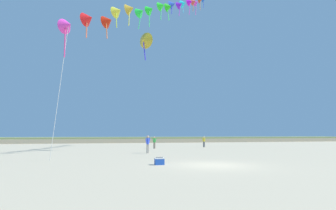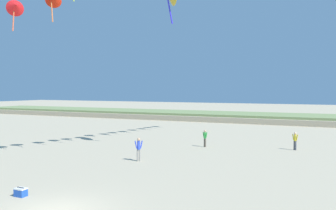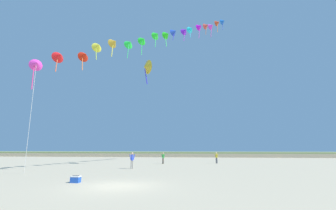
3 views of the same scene
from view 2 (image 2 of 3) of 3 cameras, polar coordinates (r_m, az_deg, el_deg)
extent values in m
cube|color=tan|center=(60.85, 14.76, -2.14)|extent=(120.00, 11.69, 0.86)
cube|color=#7A8E56|center=(60.80, 14.77, -1.62)|extent=(120.00, 9.94, 0.49)
cylinder|color=#726656|center=(33.01, 6.04, -6.05)|extent=(0.12, 0.12, 0.79)
cylinder|color=#726656|center=(33.10, 5.86, -6.02)|extent=(0.12, 0.12, 0.79)
cylinder|color=green|center=(32.97, 5.95, -4.87)|extent=(0.21, 0.21, 0.56)
cylinder|color=green|center=(32.84, 6.20, -4.82)|extent=(0.20, 0.14, 0.53)
cylinder|color=green|center=(33.08, 5.72, -4.77)|extent=(0.20, 0.14, 0.53)
sphere|color=tan|center=(32.92, 5.96, -4.19)|extent=(0.21, 0.21, 0.21)
cylinder|color=#474C56|center=(33.18, 19.59, -6.13)|extent=(0.12, 0.12, 0.80)
cylinder|color=#474C56|center=(33.11, 19.81, -6.15)|extent=(0.12, 0.12, 0.80)
cylinder|color=yellow|center=(33.05, 19.72, -4.97)|extent=(0.21, 0.21, 0.57)
cylinder|color=yellow|center=(33.13, 19.44, -4.87)|extent=(0.21, 0.15, 0.54)
cylinder|color=yellow|center=(32.96, 20.00, -4.92)|extent=(0.21, 0.15, 0.54)
sphere|color=beige|center=(33.00, 19.73, -4.29)|extent=(0.22, 0.22, 0.22)
cylinder|color=gray|center=(26.61, -4.89, -8.04)|extent=(0.13, 0.13, 0.88)
cylinder|color=gray|center=(26.61, -4.55, -8.04)|extent=(0.13, 0.13, 0.88)
cylinder|color=blue|center=(26.48, -4.73, -6.45)|extent=(0.23, 0.23, 0.62)
cylinder|color=blue|center=(26.48, -5.16, -6.35)|extent=(0.22, 0.18, 0.59)
cylinder|color=blue|center=(26.48, -4.30, -6.35)|extent=(0.22, 0.18, 0.59)
sphere|color=tan|center=(26.42, -4.73, -5.52)|extent=(0.24, 0.24, 0.24)
cone|color=red|center=(25.72, -23.25, 14.32)|extent=(1.31, 1.38, 1.18)
cylinder|color=#E56139|center=(25.54, -23.56, 12.33)|extent=(0.10, 0.22, 1.37)
cylinder|color=orange|center=(25.93, -18.11, 14.04)|extent=(0.18, 0.09, 1.39)
cylinder|color=#342DE5|center=(30.97, 0.30, 14.90)|extent=(0.43, 0.41, 2.20)
cube|color=blue|center=(19.60, -22.55, -12.88)|extent=(0.56, 0.40, 0.36)
cube|color=white|center=(19.55, -22.56, -12.29)|extent=(0.58, 0.41, 0.06)
cylinder|color=black|center=(19.53, -22.56, -12.12)|extent=(0.45, 0.03, 0.03)
camera|label=1|loc=(18.18, -75.00, -10.41)|focal=28.00mm
camera|label=3|loc=(7.38, -78.72, -24.76)|focal=24.00mm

